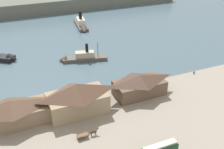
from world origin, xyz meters
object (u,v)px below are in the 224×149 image
Objects in this scene: ferry_shed_east_terminal at (139,85)px; horse_cart at (87,134)px; mooring_post_west at (194,73)px; ferry_departing_north at (81,25)px; ferry_shed_central_terminal at (11,112)px; ferry_shed_west_terminal at (77,98)px; ferry_moored_east at (80,58)px.

ferry_shed_east_terminal is 2.80× the size of horse_cart.
mooring_post_west is (25.30, 4.15, -3.02)m from ferry_shed_east_terminal.
ferry_departing_north reaches higher than mooring_post_west.
ferry_shed_central_terminal is 18.01m from ferry_shed_west_terminal.
ferry_shed_central_terminal reaches higher than ferry_shed_east_terminal.
ferry_shed_west_terminal reaches higher than ferry_shed_central_terminal.
ferry_shed_central_terminal is 64.25m from mooring_post_west.
ferry_shed_east_terminal is 0.80× the size of ferry_moored_east.
horse_cart is at bearing -38.80° from ferry_shed_central_terminal.
ferry_shed_central_terminal is at bearing 174.10° from ferry_shed_west_terminal.
horse_cart is at bearing -107.14° from ferry_departing_north.
ferry_departing_north is at bearing 105.96° from mooring_post_west.
ferry_shed_central_terminal reaches higher than horse_cart.
ferry_shed_west_terminal is at bearing -108.42° from ferry_moored_east.
ferry_shed_west_terminal is at bearing -173.39° from mooring_post_west.
ferry_departing_north reaches higher than ferry_shed_central_terminal.
ferry_shed_central_terminal reaches higher than mooring_post_west.
horse_cart is (-1.24, -11.54, -3.78)m from ferry_shed_west_terminal.
ferry_shed_west_terminal is 18.90× the size of mooring_post_west.
ferry_shed_east_terminal reaches higher than ferry_moored_east.
ferry_moored_east is at bearing 71.58° from ferry_shed_west_terminal.
ferry_shed_west_terminal is 12.20m from horse_cart.
ferry_shed_west_terminal is 38.03m from ferry_moored_east.
mooring_post_west is at bearing 9.32° from ferry_shed_east_terminal.
ferry_shed_east_terminal is at bearing 3.28° from ferry_shed_west_terminal.
ferry_shed_west_terminal is 80.74m from ferry_departing_north.
ferry_moored_east is 0.91× the size of ferry_departing_north.
ferry_moored_east is at bearing 138.35° from mooring_post_west.
ferry_moored_east is at bearing -108.97° from ferry_departing_north.
ferry_departing_north is (13.94, 40.55, 0.40)m from ferry_moored_east.
mooring_post_west is at bearing 6.61° from ferry_shed_west_terminal.
ferry_shed_central_terminal is 0.93× the size of ferry_departing_north.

